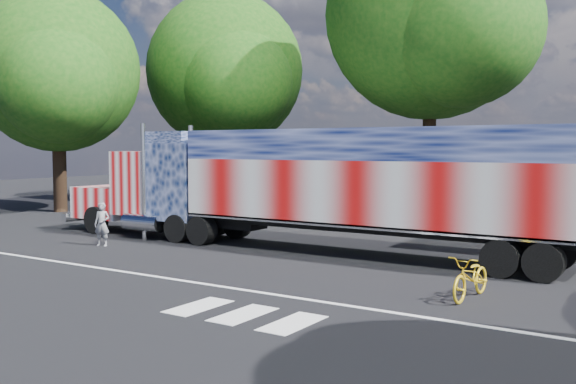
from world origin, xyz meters
The scene contains 9 objects.
ground centered at (0.00, 0.00, 0.00)m, with size 100.00×100.00×0.00m, color black.
lane_markings centered at (1.71, -3.77, 0.01)m, with size 30.00×2.67×0.01m.
semi_truck centered at (0.72, 2.96, 2.20)m, with size 20.05×3.17×4.27m.
coach_bus centered at (-3.33, 9.45, 1.95)m, with size 12.91×3.00×3.76m.
woman centered at (-5.61, -0.17, 0.75)m, with size 0.55×0.36×1.51m, color slate.
bicycle centered at (7.47, -0.91, 0.50)m, with size 0.66×1.90×1.00m, color gold.
tree_w_a centered at (-16.70, 6.64, 7.37)m, with size 8.93×8.51×11.67m.
tree_n_mid centered at (-0.30, 17.30, 10.28)m, with size 11.55×11.00×15.84m.
tree_nw_a centered at (-14.18, 17.50, 8.25)m, with size 10.48×9.98×13.29m.
Camera 1 is at (11.80, -15.07, 3.41)m, focal length 40.00 mm.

